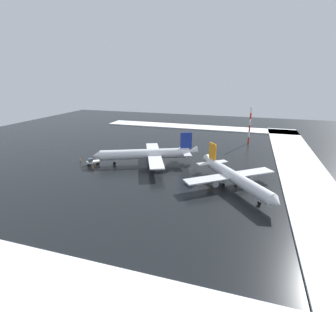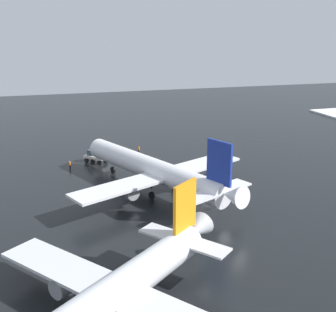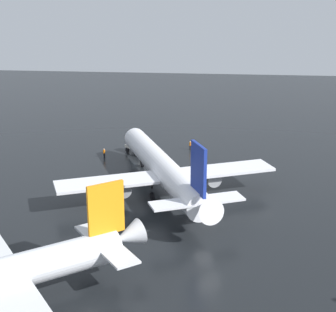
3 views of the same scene
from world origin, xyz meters
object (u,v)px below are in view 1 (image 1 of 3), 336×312
object	(u,v)px
ground_crew_beside_wing	(80,160)
antenna_mast	(250,125)
pushback_tug	(92,162)
ground_crew_near_tug	(99,154)
airplane_foreground_jet	(148,154)
airplane_far_rear	(235,177)
ground_crew_mid_apron	(93,168)

from	to	relation	value
ground_crew_beside_wing	antenna_mast	size ratio (longest dim) A/B	0.10
pushback_tug	ground_crew_near_tug	bearing A→B (deg)	-117.97
pushback_tug	ground_crew_near_tug	distance (m)	10.27
airplane_foreground_jet	airplane_far_rear	size ratio (longest dim) A/B	1.24
ground_crew_mid_apron	ground_crew_beside_wing	xyz separation A→B (m)	(5.77, 9.13, 0.00)
ground_crew_mid_apron	airplane_far_rear	bearing A→B (deg)	-53.98
pushback_tug	antenna_mast	xyz separation A→B (m)	(49.76, -53.75, 7.55)
ground_crew_mid_apron	ground_crew_beside_wing	distance (m)	10.80
pushback_tug	ground_crew_beside_wing	distance (m)	5.72
ground_crew_mid_apron	ground_crew_beside_wing	world-z (taller)	same
ground_crew_beside_wing	airplane_foreground_jet	bearing A→B (deg)	-33.69
ground_crew_mid_apron	antenna_mast	xyz separation A→B (m)	(54.93, -50.30, 7.86)
antenna_mast	airplane_foreground_jet	bearing A→B (deg)	140.56
airplane_far_rear	ground_crew_mid_apron	size ratio (longest dim) A/B	17.12
airplane_foreground_jet	ground_crew_mid_apron	size ratio (longest dim) A/B	21.30
airplane_foreground_jet	ground_crew_near_tug	bearing A→B (deg)	-30.31
pushback_tug	antenna_mast	world-z (taller)	antenna_mast
airplane_foreground_jet	pushback_tug	size ratio (longest dim) A/B	7.55
airplane_foreground_jet	antenna_mast	bearing A→B (deg)	-153.55
airplane_far_rear	ground_crew_near_tug	bearing A→B (deg)	-144.12
pushback_tug	ground_crew_mid_apron	size ratio (longest dim) A/B	2.82
airplane_foreground_jet	ground_crew_near_tug	world-z (taller)	airplane_foreground_jet
ground_crew_near_tug	ground_crew_beside_wing	world-z (taller)	same
airplane_foreground_jet	ground_crew_beside_wing	bearing A→B (deg)	-8.67
ground_crew_mid_apron	pushback_tug	bearing A→B (deg)	70.26
airplane_foreground_jet	airplane_far_rear	world-z (taller)	airplane_foreground_jet
ground_crew_near_tug	ground_crew_beside_wing	xyz separation A→B (m)	(-9.18, 2.57, 0.00)
pushback_tug	airplane_foreground_jet	bearing A→B (deg)	155.78
ground_crew_near_tug	ground_crew_beside_wing	bearing A→B (deg)	34.08
ground_crew_near_tug	ground_crew_mid_apron	bearing A→B (deg)	73.41
ground_crew_near_tug	pushback_tug	bearing A→B (deg)	67.34
airplane_far_rear	ground_crew_beside_wing	xyz separation A→B (m)	(6.17, 56.51, -2.46)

